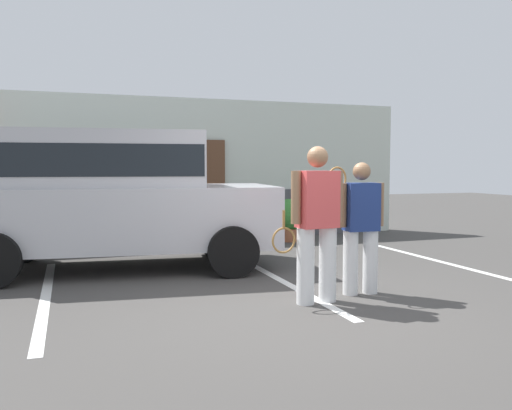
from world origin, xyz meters
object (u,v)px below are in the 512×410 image
object	(u,v)px
tennis_player_man	(317,222)
tennis_player_woman	(361,225)
potted_plant_by_porch	(289,218)
parked_suv	(112,193)

from	to	relation	value
tennis_player_man	tennis_player_woman	size ratio (longest dim) A/B	1.11
potted_plant_by_porch	tennis_player_man	bearing A→B (deg)	-109.47
parked_suv	tennis_player_woman	bearing A→B (deg)	-36.98
tennis_player_woman	potted_plant_by_porch	distance (m)	4.62
tennis_player_woman	parked_suv	bearing A→B (deg)	-39.80
tennis_player_man	potted_plant_by_porch	xyz separation A→B (m)	(1.66, 4.71, -0.43)
tennis_player_man	potted_plant_by_porch	bearing A→B (deg)	-115.12
potted_plant_by_porch	parked_suv	bearing A→B (deg)	-152.51
parked_suv	tennis_player_man	world-z (taller)	parked_suv
parked_suv	potted_plant_by_porch	world-z (taller)	parked_suv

